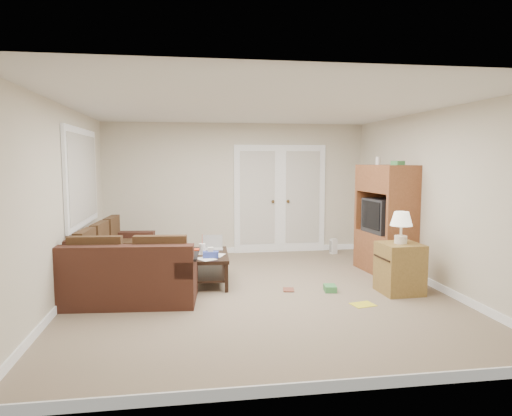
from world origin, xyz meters
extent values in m
plane|color=gray|center=(0.00, 0.00, 0.00)|extent=(5.50, 5.50, 0.00)
cube|color=silver|center=(0.00, 0.00, 2.50)|extent=(5.00, 5.50, 0.02)
cube|color=beige|center=(-2.50, 0.00, 1.25)|extent=(0.02, 5.50, 2.50)
cube|color=beige|center=(2.50, 0.00, 1.25)|extent=(0.02, 5.50, 2.50)
cube|color=beige|center=(0.00, 2.75, 1.25)|extent=(5.00, 0.02, 2.50)
cube|color=beige|center=(0.00, -2.75, 1.25)|extent=(5.00, 0.02, 2.50)
cube|color=silver|center=(0.40, 2.72, 1.02)|extent=(0.90, 0.04, 2.13)
cube|color=silver|center=(1.30, 2.72, 1.02)|extent=(0.90, 0.04, 2.13)
cube|color=silver|center=(0.40, 2.69, 1.07)|extent=(0.68, 0.02, 1.80)
cube|color=silver|center=(1.30, 2.69, 1.07)|extent=(0.68, 0.02, 1.80)
cube|color=silver|center=(-2.47, 1.00, 1.55)|extent=(0.04, 1.92, 1.42)
cube|color=silver|center=(-2.44, 1.00, 1.55)|extent=(0.02, 1.74, 1.24)
cube|color=#422319|center=(-2.01, 0.94, 0.19)|extent=(1.01, 2.19, 0.39)
cube|color=#422319|center=(-2.31, 0.96, 0.59)|extent=(0.40, 2.14, 0.40)
cube|color=#422319|center=(-1.93, 1.89, 0.49)|extent=(0.85, 0.29, 0.20)
cube|color=#47301C|center=(-1.93, 0.93, 0.44)|extent=(0.73, 2.08, 0.11)
cube|color=#422319|center=(-1.68, -0.16, 0.19)|extent=(1.73, 0.97, 0.39)
cube|color=#422319|center=(-1.71, -0.46, 0.59)|extent=(1.68, 0.36, 0.40)
cube|color=#422319|center=(-0.96, -0.22, 0.49)|extent=(0.29, 0.85, 0.20)
cube|color=#47301C|center=(-1.68, -0.09, 0.44)|extent=(1.61, 0.69, 0.11)
cube|color=black|center=(-0.96, -0.22, 0.61)|extent=(0.36, 0.76, 0.03)
cube|color=red|center=(-0.95, -0.02, 0.62)|extent=(0.30, 0.14, 0.02)
cube|color=black|center=(-0.64, 0.59, 0.42)|extent=(0.59, 1.10, 0.05)
cube|color=black|center=(-0.64, 0.59, 0.15)|extent=(0.50, 1.02, 0.03)
cylinder|color=white|center=(-0.74, 0.55, 0.52)|extent=(0.09, 0.09, 0.16)
cylinder|color=red|center=(-0.74, 0.55, 0.67)|extent=(0.01, 0.01, 0.14)
cube|color=#3345A8|center=(-0.63, 0.30, 0.49)|extent=(0.22, 0.13, 0.09)
cube|color=white|center=(-0.64, 0.49, 0.44)|extent=(0.38, 0.60, 0.00)
cube|color=brown|center=(2.20, 0.83, 0.32)|extent=(0.70, 1.13, 0.65)
cube|color=brown|center=(2.20, 0.83, 1.51)|extent=(0.70, 1.13, 0.43)
cube|color=black|center=(2.18, 0.82, 0.92)|extent=(0.58, 0.70, 0.54)
cube|color=black|center=(1.92, 0.80, 0.94)|extent=(0.07, 0.56, 0.43)
cube|color=#3F8B49|center=(2.23, 0.56, 1.76)|extent=(0.15, 0.21, 0.06)
cylinder|color=white|center=(2.17, 1.15, 1.79)|extent=(0.08, 0.08, 0.13)
cube|color=olive|center=(1.89, -0.29, 0.34)|extent=(0.55, 0.55, 0.68)
cylinder|color=silver|center=(1.89, -0.29, 0.74)|extent=(0.17, 0.17, 0.11)
cylinder|color=silver|center=(1.89, -0.29, 0.86)|extent=(0.03, 0.03, 0.15)
cone|color=beige|center=(1.89, -0.29, 1.02)|extent=(0.29, 0.29, 0.19)
cube|color=white|center=(1.83, 2.35, 0.15)|extent=(0.14, 0.12, 0.29)
cube|color=yellow|center=(1.21, -0.72, 0.00)|extent=(0.32, 0.27, 0.01)
cube|color=#3F8B49|center=(0.98, -0.09, 0.04)|extent=(0.19, 0.23, 0.08)
imported|color=brown|center=(0.35, 0.06, 0.01)|extent=(0.19, 0.23, 0.02)
camera|label=1|loc=(-0.94, -5.99, 1.80)|focal=32.00mm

